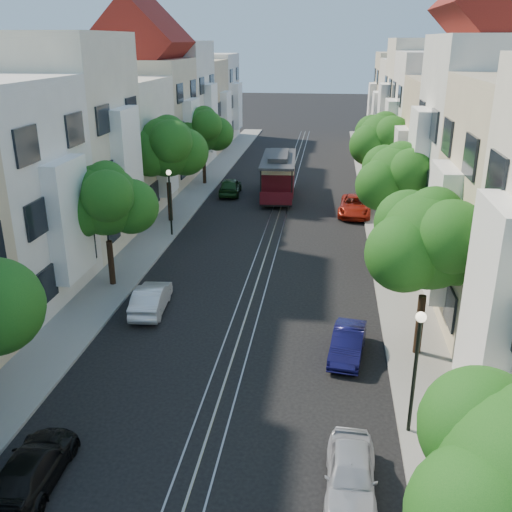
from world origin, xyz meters
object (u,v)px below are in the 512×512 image
(parked_car_w_far, at_px, (230,186))
(parked_car_w_mid, at_px, (151,298))
(tree_w_b, at_px, (106,202))
(parked_car_e_mid, at_px, (348,343))
(tree_e_d, at_px, (383,141))
(parked_car_e_far, at_px, (355,206))
(parked_car_w_near, at_px, (33,467))
(lamp_east, at_px, (417,355))
(cable_car, at_px, (278,173))
(tree_w_c, at_px, (168,148))
(tree_e_b, at_px, (431,243))
(tree_w_d, at_px, (204,131))
(tree_e_c, at_px, (399,179))
(parked_car_e_near, at_px, (351,474))
(lamp_west, at_px, (170,193))

(parked_car_w_far, bearing_deg, parked_car_w_mid, 86.53)
(tree_w_b, xyz_separation_m, parked_car_e_mid, (11.61, -5.41, -3.84))
(tree_e_d, bearing_deg, parked_car_e_far, -125.07)
(parked_car_e_far, height_order, parked_car_w_near, parked_car_e_far)
(lamp_east, relative_size, cable_car, 0.50)
(lamp_east, bearing_deg, tree_w_c, 122.65)
(tree_e_b, relative_size, parked_car_w_near, 1.77)
(tree_w_d, distance_m, parked_car_w_far, 5.72)
(tree_e_d, bearing_deg, tree_e_c, -90.00)
(tree_w_d, xyz_separation_m, lamp_east, (13.44, -31.98, -1.75))
(tree_w_c, height_order, tree_w_d, tree_w_c)
(parked_car_e_near, relative_size, parked_car_e_far, 0.72)
(tree_e_d, bearing_deg, parked_car_w_mid, -120.90)
(lamp_east, relative_size, parked_car_w_far, 1.04)
(tree_w_c, distance_m, cable_car, 10.68)
(tree_e_c, distance_m, tree_e_d, 11.00)
(tree_e_c, bearing_deg, tree_e_d, 90.00)
(cable_car, xyz_separation_m, parked_car_e_near, (4.90, -31.47, -1.28))
(tree_e_c, relative_size, tree_w_c, 0.92)
(tree_w_b, relative_size, lamp_east, 1.51)
(tree_w_b, xyz_separation_m, parked_car_e_near, (11.54, -12.74, -3.81))
(tree_e_b, bearing_deg, parked_car_w_far, 116.05)
(tree_w_c, xyz_separation_m, lamp_east, (13.44, -20.98, -2.22))
(tree_w_c, xyz_separation_m, cable_car, (6.64, 7.73, -3.20))
(tree_w_d, xyz_separation_m, parked_car_w_near, (2.74, -35.54, -4.05))
(tree_e_c, distance_m, tree_w_b, 15.60)
(parked_car_e_near, bearing_deg, tree_e_b, 71.28)
(parked_car_w_near, height_order, parked_car_w_far, parked_car_w_far)
(parked_car_w_far, bearing_deg, parked_car_e_mid, 106.62)
(parked_car_w_near, distance_m, parked_car_w_far, 32.40)
(tree_w_b, xyz_separation_m, parked_car_e_far, (12.57, 14.39, -3.73))
(tree_e_c, xyz_separation_m, parked_car_w_far, (-11.66, 12.85, -3.92))
(tree_e_b, xyz_separation_m, lamp_west, (-13.56, 13.02, -1.89))
(tree_w_c, distance_m, parked_car_e_far, 13.74)
(tree_e_c, relative_size, tree_e_d, 0.95)
(parked_car_e_near, bearing_deg, tree_w_d, 109.95)
(parked_car_e_mid, bearing_deg, tree_e_b, 15.87)
(lamp_west, xyz_separation_m, parked_car_w_mid, (1.90, -10.51, -2.23))
(tree_e_c, distance_m, parked_car_w_mid, 14.96)
(tree_w_b, height_order, tree_w_c, tree_w_c)
(tree_e_d, xyz_separation_m, tree_w_b, (-14.40, -17.00, -0.47))
(cable_car, relative_size, parked_car_e_near, 2.40)
(cable_car, xyz_separation_m, parked_car_w_far, (-3.90, 0.12, -1.19))
(lamp_east, xyz_separation_m, parked_car_e_mid, (-1.83, 4.56, -2.28))
(tree_w_b, distance_m, parked_car_w_far, 19.41)
(tree_w_c, height_order, cable_car, tree_w_c)
(parked_car_e_far, xyz_separation_m, parked_car_w_mid, (-9.83, -16.87, -0.05))
(lamp_east, relative_size, parked_car_e_near, 1.20)
(tree_w_c, distance_m, lamp_east, 25.01)
(tree_e_c, bearing_deg, lamp_west, 171.51)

